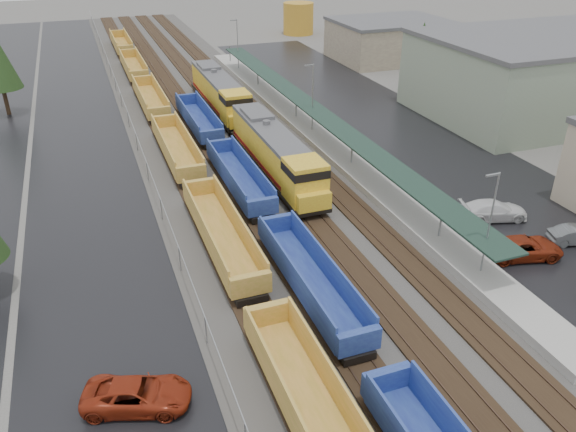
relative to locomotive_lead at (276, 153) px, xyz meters
name	(u,v)px	position (x,y,z in m)	size (l,w,h in m)	color
ballast_strip	(209,118)	(-2.00, 19.35, -2.41)	(20.00, 160.00, 0.08)	#302D2B
trackbed	(209,117)	(-2.00, 19.35, -2.29)	(14.60, 160.00, 0.22)	black
west_parking_lot	(80,133)	(-17.00, 19.35, -2.44)	(10.00, 160.00, 0.02)	black
east_commuter_lot	(386,126)	(17.00, 9.35, -2.44)	(16.00, 100.00, 0.02)	black
station_platform	(312,129)	(7.50, 9.36, -1.71)	(3.00, 80.00, 8.00)	#9E9B93
chainlink_fence	(129,118)	(-11.50, 17.79, -0.84)	(0.08, 160.04, 2.02)	gray
industrial_buildings	(547,84)	(35.76, 5.20, 1.80)	(32.52, 75.30, 9.50)	#B8A98D
tree_east	(422,50)	(26.00, 17.35, 4.03)	(4.40, 4.40, 10.00)	#332316
locomotive_lead	(276,153)	(0.00, 0.00, 0.00)	(3.08, 20.33, 4.60)	black
locomotive_trail	(220,93)	(0.00, 21.00, 0.00)	(3.08, 20.33, 4.60)	black
well_string_yellow	(176,148)	(-8.00, 7.67, -1.24)	(2.75, 124.90, 2.43)	#A78D2E
well_string_blue	(310,279)	(-4.00, -18.12, -1.28)	(2.64, 82.44, 2.34)	navy
storage_tank	(298,18)	(27.72, 65.69, 0.62)	(6.13, 6.13, 6.13)	gold
parked_car_west_c	(137,395)	(-15.82, -23.98, -1.69)	(5.42, 2.50, 1.51)	maroon
parked_car_east_b	(524,248)	(12.23, -19.37, -1.67)	(5.56, 2.56, 1.55)	maroon
parked_car_east_c	(493,210)	(13.85, -13.88, -1.64)	(5.54, 2.25, 1.61)	silver
parked_car_east_e	(576,235)	(17.31, -19.20, -1.76)	(4.15, 1.45, 1.37)	#545759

